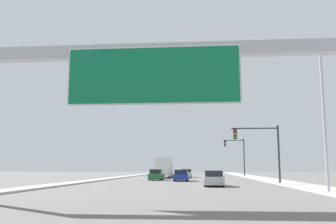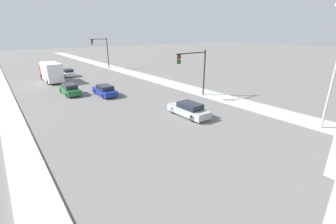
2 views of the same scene
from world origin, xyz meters
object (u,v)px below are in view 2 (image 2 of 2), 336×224
object	(u,v)px
car_mid_center	(68,73)
traffic_light_mid_block	(103,49)
street_lamp_right	(336,62)
car_near_center	(189,110)
truck_box_primary	(51,72)
car_far_left	(105,91)
traffic_light_near_intersection	(196,66)
car_mid_left	(70,89)

from	to	relation	value
car_mid_center	traffic_light_mid_block	distance (m)	10.84
street_lamp_right	car_mid_center	bearing A→B (deg)	104.19
car_near_center	traffic_light_mid_block	bearing A→B (deg)	80.68
truck_box_primary	street_lamp_right	bearing A→B (deg)	-69.51
car_far_left	traffic_light_mid_block	world-z (taller)	traffic_light_mid_block
car_far_left	traffic_light_near_intersection	xyz separation A→B (m)	(8.69, -8.08, 3.37)
street_lamp_right	car_near_center	bearing A→B (deg)	124.52
truck_box_primary	traffic_light_near_intersection	size ratio (longest dim) A/B	1.34
traffic_light_near_intersection	street_lamp_right	world-z (taller)	street_lamp_right
truck_box_primary	street_lamp_right	distance (m)	38.85
car_mid_left	car_mid_center	bearing A→B (deg)	76.08
car_mid_center	street_lamp_right	world-z (taller)	street_lamp_right
car_near_center	truck_box_primary	xyz separation A→B (m)	(-7.00, 26.70, 0.98)
car_mid_left	traffic_light_near_intersection	bearing A→B (deg)	-43.48
traffic_light_near_intersection	traffic_light_mid_block	xyz separation A→B (m)	(0.47, 30.00, 0.49)
car_near_center	traffic_light_near_intersection	world-z (taller)	traffic_light_near_intersection
truck_box_primary	traffic_light_near_intersection	bearing A→B (deg)	-61.25
car_far_left	car_mid_left	bearing A→B (deg)	135.22
car_mid_left	street_lamp_right	distance (m)	29.33
truck_box_primary	traffic_light_mid_block	bearing A→B (deg)	31.57
car_mid_center	car_near_center	size ratio (longest dim) A/B	0.92
car_far_left	traffic_light_mid_block	bearing A→B (deg)	67.31
car_mid_left	traffic_light_mid_block	bearing A→B (deg)	55.53
car_near_center	car_far_left	bearing A→B (deg)	105.56
car_far_left	car_mid_left	xyz separation A→B (m)	(-3.50, 3.47, 0.02)
car_mid_center	car_far_left	bearing A→B (deg)	-90.00
car_far_left	traffic_light_mid_block	xyz separation A→B (m)	(9.16, 21.92, 3.87)
traffic_light_mid_block	car_far_left	bearing A→B (deg)	-112.69
truck_box_primary	traffic_light_mid_block	xyz separation A→B (m)	(12.66, 7.78, 2.89)
car_near_center	traffic_light_near_intersection	bearing A→B (deg)	40.83
traffic_light_mid_block	street_lamp_right	bearing A→B (deg)	-88.88
car_mid_left	truck_box_primary	distance (m)	10.70
traffic_light_near_intersection	traffic_light_mid_block	world-z (taller)	traffic_light_mid_block
traffic_light_mid_block	street_lamp_right	xyz separation A→B (m)	(0.86, -43.96, 1.27)
car_near_center	traffic_light_near_intersection	size ratio (longest dim) A/B	0.79
car_near_center	traffic_light_mid_block	xyz separation A→B (m)	(5.66, 34.48, 3.87)
car_mid_left	street_lamp_right	xyz separation A→B (m)	(13.52, -25.52, 5.12)
car_mid_center	car_near_center	xyz separation A→B (m)	(3.50, -30.16, -0.01)
car_mid_left	street_lamp_right	world-z (taller)	street_lamp_right
traffic_light_mid_block	street_lamp_right	size ratio (longest dim) A/B	0.69
traffic_light_mid_block	truck_box_primary	bearing A→B (deg)	-148.43
car_mid_left	traffic_light_mid_block	distance (m)	22.70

